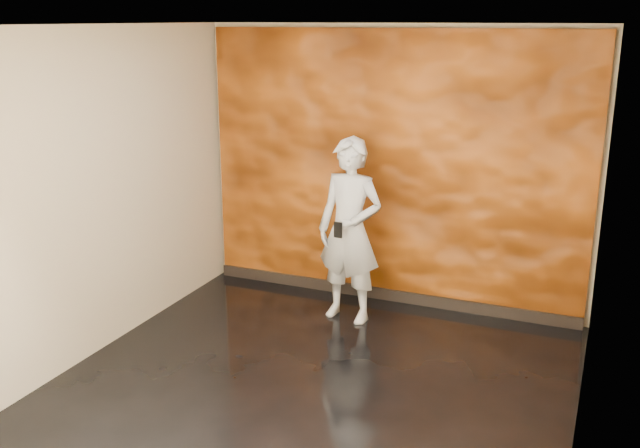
{
  "coord_description": "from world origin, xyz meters",
  "views": [
    {
      "loc": [
        2.06,
        -4.76,
        2.85
      ],
      "look_at": [
        -0.3,
        0.83,
        1.08
      ],
      "focal_mm": 40.0,
      "sensor_mm": 36.0,
      "label": 1
    }
  ],
  "objects": [
    {
      "name": "room",
      "position": [
        0.0,
        0.0,
        1.4
      ],
      "size": [
        4.02,
        4.02,
        2.81
      ],
      "color": "black",
      "rests_on": "ground"
    },
    {
      "name": "feature_wall",
      "position": [
        0.0,
        1.96,
        1.38
      ],
      "size": [
        3.9,
        0.06,
        2.75
      ],
      "primitive_type": "cube",
      "color": "#CB6217",
      "rests_on": "ground"
    },
    {
      "name": "baseboard",
      "position": [
        0.0,
        1.92,
        0.06
      ],
      "size": [
        3.9,
        0.04,
        0.12
      ],
      "primitive_type": "cube",
      "color": "black",
      "rests_on": "ground"
    },
    {
      "name": "man",
      "position": [
        -0.2,
        1.34,
        0.89
      ],
      "size": [
        0.7,
        0.51,
        1.79
      ],
      "primitive_type": "imported",
      "rotation": [
        0.0,
        0.0,
        -0.13
      ],
      "color": "#999EA7",
      "rests_on": "ground"
    },
    {
      "name": "phone",
      "position": [
        -0.22,
        1.07,
        0.97
      ],
      "size": [
        0.08,
        0.02,
        0.15
      ],
      "primitive_type": "cube",
      "rotation": [
        0.0,
        0.0,
        -0.1
      ],
      "color": "black",
      "rests_on": "man"
    }
  ]
}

